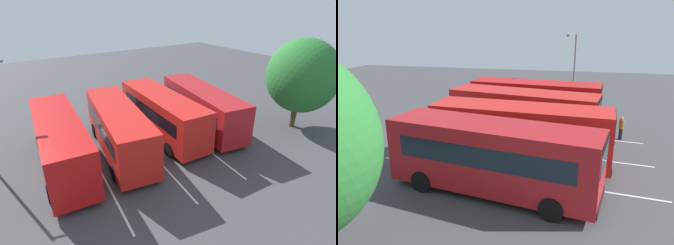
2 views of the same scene
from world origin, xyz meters
The scene contains 10 objects.
ground_plane centered at (0.00, 0.00, 0.00)m, with size 72.76×72.76×0.00m, color #424244.
bus_far_left centered at (-0.34, -5.51, 1.83)m, with size 10.00×4.17×3.33m.
bus_center_left centered at (0.29, -2.03, 1.83)m, with size 9.86×3.13×3.33m.
bus_center_right centered at (-0.25, 1.88, 1.83)m, with size 10.00×4.17×3.33m.
bus_far_right centered at (0.03, 5.68, 1.83)m, with size 9.92×3.50×3.33m.
pedestrian centered at (6.16, 3.47, 0.93)m, with size 0.45×0.45×1.60m.
street_lamp centered at (2.67, 9.43, 3.96)m, with size 0.77×2.22×6.84m.
lane_stripe_outer_left centered at (0.00, -3.78, 0.00)m, with size 15.24×0.12×0.01m, color silver.
lane_stripe_inner_left centered at (0.00, 0.00, 0.00)m, with size 15.24×0.12×0.01m, color silver.
lane_stripe_inner_right centered at (0.00, 3.78, 0.00)m, with size 15.24×0.12×0.01m, color silver.
Camera 2 is at (3.28, -18.78, 7.57)m, focal length 35.15 mm.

